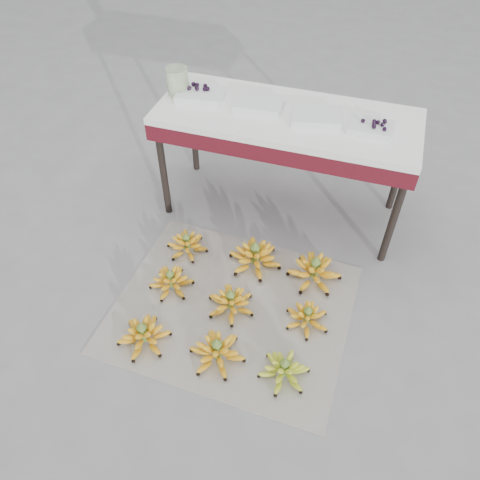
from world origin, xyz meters
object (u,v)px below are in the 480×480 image
(bunch_front_center, at_px, (217,352))
(bunch_back_center, at_px, (255,257))
(bunch_mid_center, at_px, (231,302))
(bunch_mid_right, at_px, (307,317))
(bunch_front_right, at_px, (284,370))
(glass_jar, at_px, (178,81))
(bunch_back_right, at_px, (314,271))
(tray_left, at_px, (259,104))
(bunch_front_left, at_px, (144,335))
(vendor_table, at_px, (286,126))
(tray_far_right, at_px, (371,127))
(newspaper_mat, at_px, (232,308))
(tray_far_left, at_px, (200,94))
(bunch_mid_left, at_px, (171,281))
(bunch_back_left, at_px, (187,244))
(tray_right, at_px, (316,117))

(bunch_front_center, relative_size, bunch_back_center, 0.95)
(bunch_mid_center, distance_m, bunch_mid_right, 0.41)
(bunch_front_right, relative_size, glass_jar, 1.57)
(bunch_back_center, bearing_deg, glass_jar, 153.99)
(bunch_back_right, xyz_separation_m, tray_left, (-0.51, 0.54, 0.67))
(bunch_front_left, height_order, bunch_mid_right, bunch_front_left)
(vendor_table, bearing_deg, tray_far_right, -4.10)
(newspaper_mat, height_order, bunch_front_center, bunch_front_center)
(bunch_mid_center, relative_size, tray_far_right, 1.33)
(bunch_front_right, bearing_deg, bunch_back_right, 89.96)
(tray_far_left, distance_m, tray_left, 0.36)
(bunch_mid_left, distance_m, vendor_table, 1.10)
(bunch_back_center, relative_size, vendor_table, 0.25)
(bunch_front_center, xyz_separation_m, bunch_mid_center, (-0.03, 0.31, -0.00))
(glass_jar, bearing_deg, bunch_front_center, -61.48)
(bunch_front_center, relative_size, glass_jar, 2.18)
(bunch_mid_center, height_order, bunch_back_center, bunch_back_center)
(bunch_back_left, height_order, tray_far_right, tray_far_right)
(bunch_back_center, bearing_deg, newspaper_mat, -79.98)
(bunch_back_center, bearing_deg, bunch_back_left, -163.33)
(bunch_mid_center, distance_m, glass_jar, 1.32)
(bunch_back_center, xyz_separation_m, glass_jar, (-0.65, 0.55, 0.73))
(bunch_mid_left, distance_m, bunch_back_right, 0.81)
(bunch_mid_left, bearing_deg, vendor_table, 62.15)
(tray_right, distance_m, tray_far_right, 0.30)
(tray_right, height_order, tray_far_right, tray_far_right)
(bunch_front_left, relative_size, bunch_mid_right, 1.04)
(bunch_mid_center, xyz_separation_m, vendor_table, (0.05, 0.88, 0.57))
(tray_left, distance_m, glass_jar, 0.50)
(bunch_front_left, height_order, bunch_back_center, bunch_back_center)
(glass_jar, bearing_deg, vendor_table, -1.40)
(newspaper_mat, bearing_deg, bunch_back_right, 42.30)
(bunch_mid_right, relative_size, tray_far_left, 1.02)
(bunch_back_left, relative_size, bunch_back_right, 0.72)
(bunch_mid_right, xyz_separation_m, bunch_back_right, (-0.03, 0.31, 0.01))
(newspaper_mat, bearing_deg, bunch_back_left, 140.78)
(bunch_mid_center, relative_size, tray_far_left, 1.09)
(bunch_mid_center, distance_m, tray_far_right, 1.20)
(bunch_front_left, relative_size, tray_left, 1.12)
(bunch_front_right, bearing_deg, bunch_back_left, 141.56)
(bunch_back_center, distance_m, tray_left, 0.87)
(bunch_mid_right, xyz_separation_m, glass_jar, (-1.03, 0.86, 0.74))
(bunch_mid_center, bearing_deg, tray_far_right, 73.17)
(bunch_back_left, bearing_deg, bunch_back_center, 7.38)
(tray_left, distance_m, tray_far_right, 0.64)
(bunch_front_center, xyz_separation_m, bunch_mid_left, (-0.40, 0.35, -0.01))
(bunch_mid_right, bearing_deg, tray_far_right, 64.43)
(tray_right, bearing_deg, tray_far_right, -1.71)
(bunch_front_center, bearing_deg, tray_right, 100.59)
(bunch_front_left, bearing_deg, newspaper_mat, 34.16)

